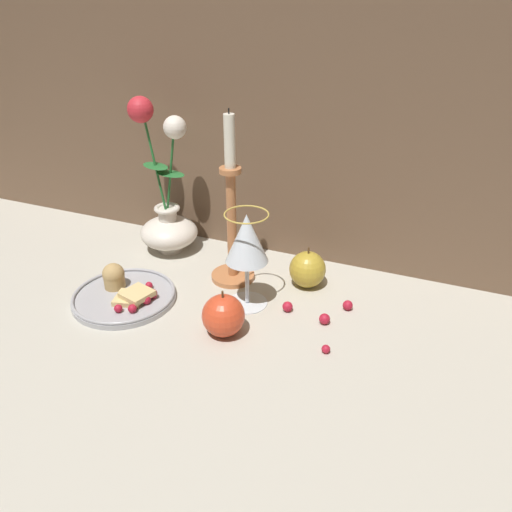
% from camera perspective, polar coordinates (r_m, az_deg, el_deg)
% --- Properties ---
extents(ground_plane, '(2.40, 2.40, 0.00)m').
position_cam_1_polar(ground_plane, '(0.97, -5.08, -4.89)').
color(ground_plane, '#B7B2A3').
rests_on(ground_plane, ground).
extents(vase, '(0.13, 0.13, 0.34)m').
position_cam_1_polar(vase, '(1.12, -10.17, 4.91)').
color(vase, silver).
rests_on(vase, ground_plane).
extents(plate_with_pastries, '(0.20, 0.20, 0.06)m').
position_cam_1_polar(plate_with_pastries, '(0.99, -14.90, -4.14)').
color(plate_with_pastries, '#A3A3A8').
rests_on(plate_with_pastries, ground_plane).
extents(wine_glass, '(0.08, 0.08, 0.19)m').
position_cam_1_polar(wine_glass, '(0.89, -1.06, 1.61)').
color(wine_glass, silver).
rests_on(wine_glass, ground_plane).
extents(candlestick, '(0.09, 0.09, 0.34)m').
position_cam_1_polar(candlestick, '(0.98, -2.79, 3.38)').
color(candlestick, '#B77042').
rests_on(candlestick, ground_plane).
extents(apple_beside_vase, '(0.07, 0.07, 0.08)m').
position_cam_1_polar(apple_beside_vase, '(0.99, 5.91, -1.53)').
color(apple_beside_vase, '#B2932D').
rests_on(apple_beside_vase, ground_plane).
extents(apple_near_glass, '(0.07, 0.07, 0.09)m').
position_cam_1_polar(apple_near_glass, '(0.86, -3.75, -6.81)').
color(apple_near_glass, '#D14223').
rests_on(apple_near_glass, ground_plane).
extents(berry_near_plate, '(0.02, 0.02, 0.02)m').
position_cam_1_polar(berry_near_plate, '(0.94, 10.44, -5.56)').
color(berry_near_plate, '#AD192D').
rests_on(berry_near_plate, ground_plane).
extents(berry_front_center, '(0.02, 0.02, 0.02)m').
position_cam_1_polar(berry_front_center, '(0.90, 7.84, -7.14)').
color(berry_front_center, '#AD192D').
rests_on(berry_front_center, ground_plane).
extents(berry_by_glass_stem, '(0.01, 0.01, 0.01)m').
position_cam_1_polar(berry_by_glass_stem, '(0.84, 7.99, -10.49)').
color(berry_by_glass_stem, '#AD192D').
rests_on(berry_by_glass_stem, ground_plane).
extents(berry_under_candlestick, '(0.02, 0.02, 0.02)m').
position_cam_1_polar(berry_under_candlestick, '(0.93, 3.62, -5.80)').
color(berry_under_candlestick, '#AD192D').
rests_on(berry_under_candlestick, ground_plane).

